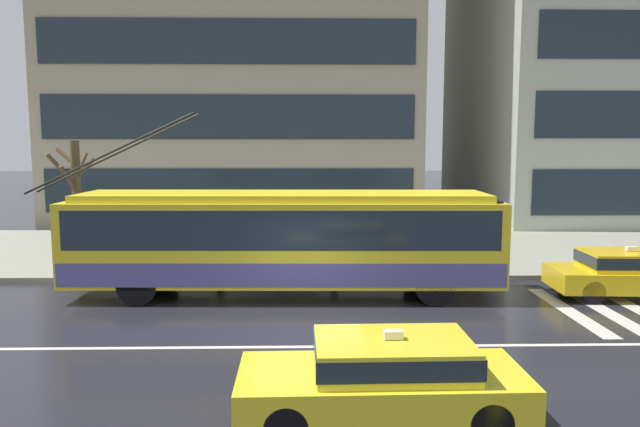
{
  "coord_description": "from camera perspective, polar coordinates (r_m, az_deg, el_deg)",
  "views": [
    {
      "loc": [
        0.07,
        -12.87,
        4.15
      ],
      "look_at": [
        0.43,
        4.02,
        2.15
      ],
      "focal_mm": 32.91,
      "sensor_mm": 36.0,
      "label": 1
    }
  ],
  "objects": [
    {
      "name": "ground_plane",
      "position": [
        13.52,
        -1.49,
        -11.13
      ],
      "size": [
        160.0,
        160.0,
        0.0
      ],
      "primitive_type": "plane",
      "color": "#23232A"
    },
    {
      "name": "sidewalk_slab",
      "position": [
        22.88,
        -1.39,
        -3.53
      ],
      "size": [
        80.0,
        10.0,
        0.14
      ],
      "primitive_type": "cube",
      "color": "gray",
      "rests_on": "ground_plane"
    },
    {
      "name": "crosswalk_stripe_edge_near",
      "position": [
        16.17,
        22.99,
        -8.66
      ],
      "size": [
        0.44,
        4.4,
        0.01
      ],
      "primitive_type": "cube",
      "color": "beige",
      "rests_on": "ground_plane"
    },
    {
      "name": "crosswalk_stripe_inner_a",
      "position": [
        16.55,
        25.86,
        -8.45
      ],
      "size": [
        0.44,
        4.4,
        0.01
      ],
      "primitive_type": "cube",
      "color": "beige",
      "rests_on": "ground_plane"
    },
    {
      "name": "crosswalk_stripe_center",
      "position": [
        16.98,
        28.6,
        -8.23
      ],
      "size": [
        0.44,
        4.4,
        0.01
      ],
      "primitive_type": "cube",
      "color": "beige",
      "rests_on": "ground_plane"
    },
    {
      "name": "lane_centre_line",
      "position": [
        12.38,
        -1.51,
        -12.82
      ],
      "size": [
        72.0,
        0.14,
        0.01
      ],
      "primitive_type": "cube",
      "color": "silver",
      "rests_on": "ground_plane"
    },
    {
      "name": "trolleybus",
      "position": [
        16.13,
        -3.47,
        -2.47
      ],
      "size": [
        12.78,
        2.77,
        4.99
      ],
      "color": "yellow",
      "rests_on": "ground_plane"
    },
    {
      "name": "taxi_oncoming_near",
      "position": [
        9.18,
        6.4,
        -15.36
      ],
      "size": [
        4.32,
        1.84,
        1.39
      ],
      "color": "yellow",
      "rests_on": "ground_plane"
    },
    {
      "name": "taxi_ahead_of_bus",
      "position": [
        18.18,
        28.24,
        -5.0
      ],
      "size": [
        4.61,
        1.97,
        1.39
      ],
      "color": "yellow",
      "rests_on": "ground_plane"
    },
    {
      "name": "bus_shelter",
      "position": [
        19.87,
        -5.18,
        0.41
      ],
      "size": [
        3.77,
        1.81,
        2.4
      ],
      "color": "gray",
      "rests_on": "sidewalk_slab"
    },
    {
      "name": "pedestrian_at_shelter",
      "position": [
        19.21,
        -9.62,
        -0.47
      ],
      "size": [
        1.25,
        1.25,
        2.01
      ],
      "color": "black",
      "rests_on": "sidewalk_slab"
    },
    {
      "name": "pedestrian_approaching_curb",
      "position": [
        19.51,
        1.46,
        -0.71
      ],
      "size": [
        1.28,
        1.28,
        1.89
      ],
      "color": "black",
      "rests_on": "sidewalk_slab"
    },
    {
      "name": "street_tree_bare",
      "position": [
        22.06,
        -22.64,
        1.84
      ],
      "size": [
        1.59,
        2.01,
        4.14
      ],
      "color": "#4D4229",
      "rests_on": "sidewalk_slab"
    }
  ]
}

